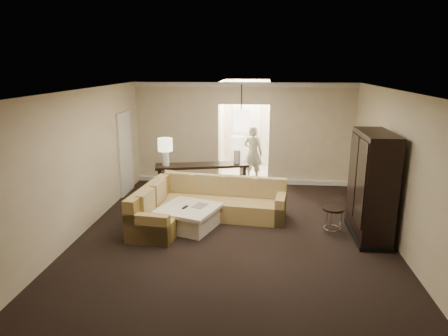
# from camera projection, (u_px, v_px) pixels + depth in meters

# --- Properties ---
(ground) EXTENTS (8.00, 8.00, 0.00)m
(ground) POSITION_uv_depth(u_px,v_px,m) (233.00, 243.00, 7.51)
(ground) COLOR black
(ground) RESTS_ON ground
(wall_back) EXTENTS (6.00, 0.04, 2.80)m
(wall_back) POSITION_uv_depth(u_px,v_px,m) (244.00, 134.00, 11.01)
(wall_back) COLOR beige
(wall_back) RESTS_ON ground
(wall_front) EXTENTS (6.00, 0.04, 2.80)m
(wall_front) POSITION_uv_depth(u_px,v_px,m) (198.00, 296.00, 3.30)
(wall_front) COLOR beige
(wall_front) RESTS_ON ground
(wall_left) EXTENTS (0.04, 8.00, 2.80)m
(wall_left) POSITION_uv_depth(u_px,v_px,m) (73.00, 167.00, 7.43)
(wall_left) COLOR beige
(wall_left) RESTS_ON ground
(wall_right) EXTENTS (0.04, 8.00, 2.80)m
(wall_right) POSITION_uv_depth(u_px,v_px,m) (406.00, 176.00, 6.88)
(wall_right) COLOR beige
(wall_right) RESTS_ON ground
(ceiling) EXTENTS (6.00, 8.00, 0.02)m
(ceiling) POSITION_uv_depth(u_px,v_px,m) (233.00, 92.00, 6.80)
(ceiling) COLOR white
(ceiling) RESTS_ON wall_back
(crown_molding) EXTENTS (6.00, 0.10, 0.12)m
(crown_molding) POSITION_uv_depth(u_px,v_px,m) (244.00, 85.00, 10.62)
(crown_molding) COLOR silver
(crown_molding) RESTS_ON wall_back
(baseboard) EXTENTS (6.00, 0.10, 0.12)m
(baseboard) POSITION_uv_depth(u_px,v_px,m) (243.00, 181.00, 11.30)
(baseboard) COLOR silver
(baseboard) RESTS_ON ground
(side_door) EXTENTS (0.05, 0.90, 2.10)m
(side_door) POSITION_uv_depth(u_px,v_px,m) (125.00, 153.00, 10.21)
(side_door) COLOR silver
(side_door) RESTS_ON ground
(foyer) EXTENTS (1.44, 2.02, 2.80)m
(foyer) POSITION_uv_depth(u_px,v_px,m) (246.00, 130.00, 12.33)
(foyer) COLOR white
(foyer) RESTS_ON ground
(sectional_sofa) EXTENTS (3.10, 2.38, 0.86)m
(sectional_sofa) POSITION_uv_depth(u_px,v_px,m) (201.00, 205.00, 8.54)
(sectional_sofa) COLOR brown
(sectional_sofa) RESTS_ON ground
(coffee_table) EXTENTS (1.40, 1.40, 0.46)m
(coffee_table) POSITION_uv_depth(u_px,v_px,m) (189.00, 217.00, 8.18)
(coffee_table) COLOR white
(coffee_table) RESTS_ON ground
(console_table) EXTENTS (2.33, 1.04, 0.88)m
(console_table) POSITION_uv_depth(u_px,v_px,m) (202.00, 178.00, 9.90)
(console_table) COLOR black
(console_table) RESTS_ON ground
(armoire) EXTENTS (0.61, 1.43, 2.06)m
(armoire) POSITION_uv_depth(u_px,v_px,m) (371.00, 188.00, 7.56)
(armoire) COLOR black
(armoire) RESTS_ON ground
(drink_table) EXTENTS (0.42, 0.42, 0.52)m
(drink_table) POSITION_uv_depth(u_px,v_px,m) (333.00, 215.00, 7.88)
(drink_table) COLOR black
(drink_table) RESTS_ON ground
(table_lamp_left) EXTENTS (0.35, 0.35, 0.67)m
(table_lamp_left) POSITION_uv_depth(u_px,v_px,m) (165.00, 147.00, 9.58)
(table_lamp_left) COLOR silver
(table_lamp_left) RESTS_ON console_table
(table_lamp_right) EXTENTS (0.35, 0.35, 0.67)m
(table_lamp_right) POSITION_uv_depth(u_px,v_px,m) (237.00, 145.00, 9.82)
(table_lamp_right) COLOR silver
(table_lamp_right) RESTS_ON console_table
(pendant_light) EXTENTS (0.38, 0.38, 1.09)m
(pendant_light) POSITION_uv_depth(u_px,v_px,m) (241.00, 120.00, 9.62)
(pendant_light) COLOR black
(pendant_light) RESTS_ON ceiling
(person) EXTENTS (0.75, 0.64, 1.75)m
(person) POSITION_uv_depth(u_px,v_px,m) (253.00, 150.00, 11.41)
(person) COLOR beige
(person) RESTS_ON ground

